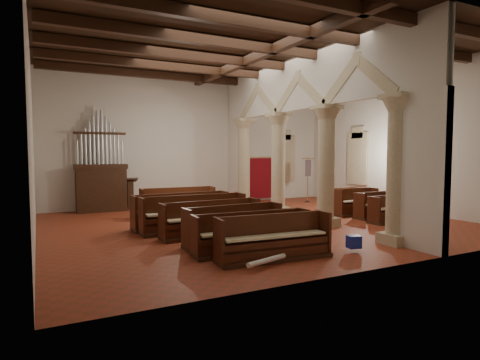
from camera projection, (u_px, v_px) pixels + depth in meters
name	position (u px, v px, depth m)	size (l,w,h in m)	color
floor	(258.00, 223.00, 14.16)	(14.00, 14.00, 0.00)	maroon
ceiling	(258.00, 50.00, 13.74)	(14.00, 14.00, 0.00)	black
wall_back	(197.00, 142.00, 19.29)	(14.00, 0.02, 6.00)	beige
wall_front	(395.00, 130.00, 8.61)	(14.00, 0.02, 6.00)	beige
wall_left	(32.00, 134.00, 10.79)	(0.02, 12.00, 6.00)	beige
wall_right	(400.00, 141.00, 17.11)	(0.02, 12.00, 6.00)	beige
ceiling_beams	(258.00, 56.00, 13.76)	(13.80, 11.80, 0.30)	#351C11
arcade	(300.00, 124.00, 14.72)	(0.90, 11.90, 6.00)	#C1B88F
window_right_a	(430.00, 160.00, 15.82)	(0.03, 1.00, 2.20)	#306D59
window_right_b	(358.00, 159.00, 19.38)	(0.03, 1.00, 2.20)	#306D59
window_back	(284.00, 158.00, 21.58)	(1.00, 0.03, 2.20)	#306D59
pipe_organ	(101.00, 179.00, 16.93)	(2.10, 0.85, 4.40)	#351C11
lectern	(130.00, 196.00, 17.51)	(0.58, 0.59, 1.41)	#3B2712
dossal_curtain	(260.00, 178.00, 20.93)	(1.80, 0.07, 2.17)	maroon
processional_banner	(308.00, 187.00, 20.04)	(0.49, 0.62, 2.29)	#351C11
hymnal_box_a	(354.00, 242.00, 10.09)	(0.32, 0.26, 0.32)	navy
hymnal_box_b	(277.00, 230.00, 11.77)	(0.28, 0.23, 0.28)	navy
hymnal_box_c	(236.00, 218.00, 13.72)	(0.34, 0.28, 0.34)	navy
tube_heater_a	(267.00, 260.00, 8.72)	(0.11, 0.11, 1.15)	white
tube_heater_b	(242.00, 255.00, 9.21)	(0.09, 0.09, 0.94)	white
nave_pew_0	(274.00, 245.00, 9.36)	(2.85, 0.90, 1.06)	#351C11
nave_pew_1	(252.00, 239.00, 10.05)	(3.11, 0.82, 1.02)	#351C11
nave_pew_2	(234.00, 232.00, 10.87)	(2.84, 0.87, 1.08)	#351C11
nave_pew_3	(211.00, 225.00, 11.98)	(3.12, 0.85, 1.06)	#351C11
nave_pew_4	(194.00, 219.00, 12.70)	(3.38, 0.78, 1.15)	#351C11
nave_pew_5	(181.00, 216.00, 13.40)	(3.30, 0.93, 1.14)	#351C11
nave_pew_6	(189.00, 213.00, 14.51)	(2.71, 0.69, 0.97)	#351C11
nave_pew_7	(178.00, 207.00, 15.48)	(2.87, 0.87, 1.15)	#351C11
aisle_pew_0	(390.00, 213.00, 14.29)	(1.74, 0.72, 0.97)	#351C11
aisle_pew_1	(377.00, 209.00, 15.27)	(1.85, 0.68, 1.00)	#351C11
aisle_pew_2	(356.00, 206.00, 15.97)	(1.83, 0.81, 1.07)	#351C11
aisle_pew_3	(342.00, 203.00, 17.12)	(1.74, 0.70, 0.98)	#351C11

